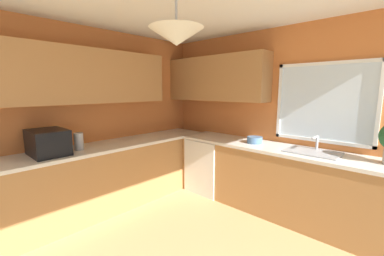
{
  "coord_description": "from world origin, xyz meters",
  "views": [
    {
      "loc": [
        1.49,
        -1.41,
        1.64
      ],
      "look_at": [
        -0.58,
        0.8,
        1.15
      ],
      "focal_mm": 22.92,
      "sensor_mm": 36.0,
      "label": 1
    }
  ],
  "objects_px": {
    "sink_assembly": "(312,152)",
    "microwave": "(48,142)",
    "bowl": "(255,140)",
    "dishwasher": "(210,165)",
    "kettle": "(79,141)"
  },
  "relations": [
    {
      "from": "sink_assembly",
      "to": "microwave",
      "type": "bearing_deg",
      "value": -135.02
    },
    {
      "from": "sink_assembly",
      "to": "bowl",
      "type": "bearing_deg",
      "value": -179.5
    },
    {
      "from": "dishwasher",
      "to": "bowl",
      "type": "distance_m",
      "value": 0.92
    },
    {
      "from": "kettle",
      "to": "dishwasher",
      "type": "bearing_deg",
      "value": 70.45
    },
    {
      "from": "sink_assembly",
      "to": "bowl",
      "type": "xyz_separation_m",
      "value": [
        -0.76,
        -0.01,
        0.03
      ]
    },
    {
      "from": "kettle",
      "to": "sink_assembly",
      "type": "height_order",
      "value": "kettle"
    },
    {
      "from": "microwave",
      "to": "bowl",
      "type": "height_order",
      "value": "microwave"
    },
    {
      "from": "microwave",
      "to": "sink_assembly",
      "type": "height_order",
      "value": "microwave"
    },
    {
      "from": "kettle",
      "to": "bowl",
      "type": "relative_size",
      "value": 1.02
    },
    {
      "from": "microwave",
      "to": "sink_assembly",
      "type": "bearing_deg",
      "value": 44.98
    },
    {
      "from": "bowl",
      "to": "kettle",
      "type": "bearing_deg",
      "value": -127.34
    },
    {
      "from": "kettle",
      "to": "microwave",
      "type": "bearing_deg",
      "value": -93.42
    },
    {
      "from": "bowl",
      "to": "sink_assembly",
      "type": "bearing_deg",
      "value": 0.5
    },
    {
      "from": "kettle",
      "to": "bowl",
      "type": "bearing_deg",
      "value": 52.66
    },
    {
      "from": "microwave",
      "to": "sink_assembly",
      "type": "xyz_separation_m",
      "value": [
        2.18,
        2.17,
        -0.13
      ]
    }
  ]
}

